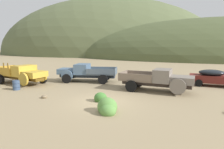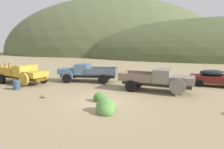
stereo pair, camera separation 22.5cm
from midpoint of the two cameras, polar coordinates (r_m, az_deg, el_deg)
ground_plane at (r=13.08m, az=-2.67°, el=-8.18°), size 300.00×300.00×0.00m
hill_distant at (r=97.12m, az=-1.90°, el=6.31°), size 108.98×73.34×52.74m
hill_far_right at (r=71.82m, az=28.65°, el=4.49°), size 99.68×51.95×25.64m
truck_faded_yellow at (r=20.91m, az=-24.54°, el=0.21°), size 6.05×3.31×2.16m
truck_chalk_blue at (r=20.38m, az=-8.17°, el=0.69°), size 6.42×3.33×1.89m
truck_primer_gray at (r=16.21m, az=14.95°, el=-1.54°), size 6.18×2.91×1.89m
car_oxblood at (r=20.36m, az=29.37°, el=-0.89°), size 4.78×2.21×1.57m
oil_drum_spare at (r=18.45m, az=-26.47°, el=-2.82°), size 0.63×0.63×0.83m
bush_front_left at (r=11.00m, az=-1.26°, el=-9.98°), size 1.21×1.32×1.09m
bush_between_trucks at (r=13.15m, az=-3.27°, el=-7.20°), size 0.90×0.81×0.80m
rock_small at (r=14.79m, az=-19.48°, el=-6.25°), size 0.40×0.36×0.24m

